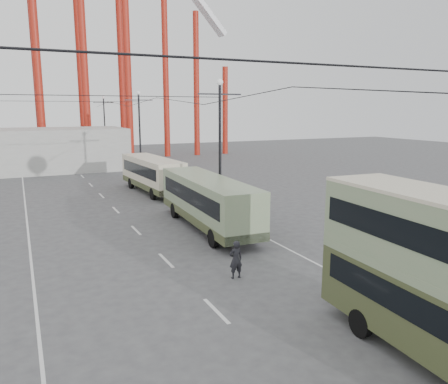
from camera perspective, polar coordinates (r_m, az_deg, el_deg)
ground at (r=14.03m, az=10.19°, el=-20.78°), size 160.00×160.00×0.00m
road_markings at (r=30.88m, az=-12.83°, el=-3.16°), size 12.52×120.00×0.01m
lamp_post_mid at (r=30.54m, az=-0.53°, el=5.85°), size 3.20×0.44×9.32m
lamp_post_far at (r=51.31m, az=-10.94°, el=7.66°), size 3.20×0.44×9.32m
lamp_post_distant at (r=72.81m, az=-15.31°, el=8.35°), size 3.20×0.44×9.32m
fairground_shed at (r=56.86m, az=-24.10°, el=5.01°), size 22.00×10.00×5.00m
single_decker_green at (r=26.93m, az=-2.13°, el=-1.06°), size 2.94×11.23×3.15m
single_decker_cream at (r=39.15m, az=-9.36°, el=2.45°), size 3.16×10.01×3.07m
pedestrian at (r=19.25m, az=1.55°, el=-8.81°), size 0.63×0.42×1.70m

